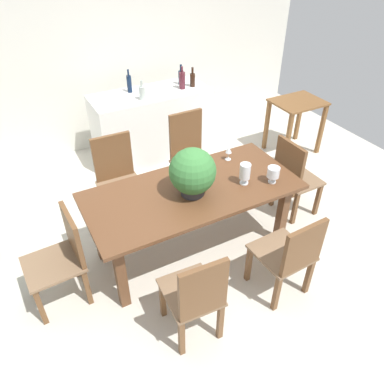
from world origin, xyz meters
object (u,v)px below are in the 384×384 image
(chair_foot_end, at_px, (293,175))
(wine_glass, at_px, (229,150))
(crystal_vase_left, at_px, (245,172))
(wine_bottle_green, at_px, (181,77))
(kitchen_counter, at_px, (152,125))
(side_table, at_px, (296,113))
(chair_near_right, at_px, (291,254))
(wine_bottle_dark, at_px, (182,80))
(wine_bottle_amber, at_px, (142,93))
(chair_head_end, at_px, (63,255))
(chair_far_right, at_px, (190,152))
(chair_far_left, at_px, (117,174))
(wine_bottle_clear, at_px, (129,83))
(flower_centerpiece, at_px, (193,172))
(chair_near_left, at_px, (196,295))
(wine_bottle_tall, at_px, (192,79))
(crystal_vase_center_near, at_px, (273,173))
(dining_table, at_px, (193,198))

(chair_foot_end, xyz_separation_m, wine_glass, (-0.68, 0.30, 0.35))
(crystal_vase_left, bearing_deg, wine_bottle_green, 78.83)
(kitchen_counter, distance_m, side_table, 2.04)
(chair_near_right, bearing_deg, wine_bottle_dark, -100.34)
(wine_bottle_amber, bearing_deg, wine_glass, -76.94)
(chair_head_end, relative_size, chair_far_right, 0.87)
(chair_far_left, relative_size, kitchen_counter, 0.62)
(chair_near_right, height_order, wine_bottle_clear, wine_bottle_clear)
(chair_foot_end, bearing_deg, crystal_vase_left, 99.85)
(flower_centerpiece, relative_size, wine_bottle_clear, 1.53)
(chair_head_end, distance_m, wine_bottle_clear, 2.61)
(chair_head_end, bearing_deg, kitchen_counter, 136.39)
(chair_far_right, xyz_separation_m, flower_centerpiece, (-0.49, -0.99, 0.44))
(chair_near_left, height_order, wine_bottle_tall, wine_bottle_tall)
(flower_centerpiece, relative_size, kitchen_counter, 0.29)
(chair_foot_end, bearing_deg, chair_near_right, 138.00)
(chair_head_end, bearing_deg, chair_near_left, 37.85)
(chair_near_right, xyz_separation_m, kitchen_counter, (-0.05, 2.87, -0.03))
(chair_far_right, bearing_deg, crystal_vase_left, -89.05)
(crystal_vase_left, distance_m, wine_bottle_amber, 1.96)
(crystal_vase_center_near, bearing_deg, chair_foot_end, 25.78)
(chair_near_right, xyz_separation_m, flower_centerpiece, (-0.50, 0.86, 0.50))
(chair_near_left, distance_m, wine_bottle_green, 3.31)
(wine_glass, bearing_deg, wine_bottle_clear, 102.53)
(chair_near_left, xyz_separation_m, side_table, (2.73, 2.04, 0.08))
(chair_near_left, height_order, chair_foot_end, chair_foot_end)
(chair_far_left, distance_m, wine_bottle_tall, 1.84)
(chair_far_right, bearing_deg, crystal_vase_center_near, -77.28)
(wine_bottle_green, bearing_deg, wine_bottle_amber, -159.92)
(wine_bottle_tall, bearing_deg, crystal_vase_left, -104.64)
(chair_near_right, distance_m, kitchen_counter, 2.88)
(crystal_vase_center_near, bearing_deg, chair_near_right, -112.34)
(wine_glass, relative_size, side_table, 0.20)
(chair_head_end, bearing_deg, chair_near_right, 58.97)
(wine_bottle_green, xyz_separation_m, side_table, (1.35, -0.92, -0.46))
(wine_bottle_tall, bearing_deg, kitchen_counter, 173.60)
(dining_table, bearing_deg, side_table, 26.19)
(crystal_vase_center_near, xyz_separation_m, wine_bottle_dark, (0.12, 2.14, 0.20))
(chair_far_left, bearing_deg, kitchen_counter, 51.06)
(chair_far_left, xyz_separation_m, wine_bottle_amber, (0.70, 0.87, 0.50))
(kitchen_counter, relative_size, side_table, 2.06)
(wine_bottle_amber, distance_m, wine_bottle_green, 0.72)
(chair_head_end, xyz_separation_m, chair_near_left, (0.80, -0.93, 0.01))
(chair_near_left, relative_size, flower_centerpiece, 2.05)
(dining_table, xyz_separation_m, wine_glass, (0.59, 0.30, 0.22))
(flower_centerpiece, distance_m, wine_glass, 0.72)
(chair_near_left, xyz_separation_m, wine_bottle_dark, (1.32, 2.81, 0.55))
(chair_far_left, relative_size, wine_bottle_clear, 3.25)
(flower_centerpiece, xyz_separation_m, crystal_vase_left, (0.52, -0.09, -0.11))
(wine_bottle_dark, bearing_deg, crystal_vase_left, -100.38)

